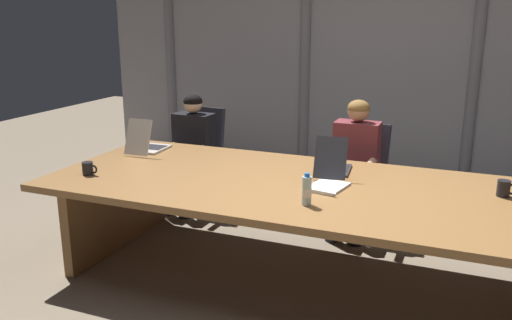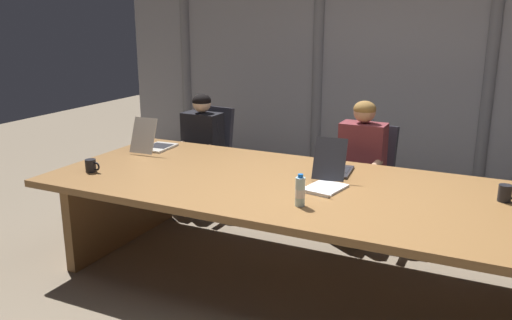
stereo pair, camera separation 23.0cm
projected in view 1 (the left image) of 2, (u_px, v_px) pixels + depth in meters
name	position (u px, v px, depth m)	size (l,w,h in m)	color
ground_plane	(320.00, 281.00, 3.84)	(13.86, 13.86, 0.00)	#7F705B
conference_table	(322.00, 205.00, 3.69)	(3.93, 1.49, 0.72)	olive
curtain_backdrop	(388.00, 47.00, 5.75)	(6.93, 0.17, 3.05)	#9999A0
laptop_left_end	(148.00, 145.00, 4.57)	(0.24, 0.44, 0.30)	beige
laptop_left_mid	(333.00, 166.00, 3.94)	(0.27, 0.47, 0.30)	#2D2D33
office_chair_left_end	(197.00, 169.00, 5.41)	(0.60, 0.61, 0.96)	#2D2D38
office_chair_left_mid	(357.00, 189.00, 4.81)	(0.60, 0.61, 0.92)	#2D2D38
person_left_end	(190.00, 146.00, 5.18)	(0.40, 0.56, 1.12)	black
person_left_mid	(354.00, 160.00, 4.59)	(0.39, 0.55, 1.16)	brown
water_bottle_primary	(306.00, 191.00, 3.28)	(0.06, 0.06, 0.20)	silver
coffee_mug_near	(88.00, 168.00, 3.91)	(0.13, 0.08, 0.10)	black
coffee_mug_far	(504.00, 188.00, 3.44)	(0.13, 0.08, 0.11)	black
spiral_notepad	(327.00, 187.00, 3.62)	(0.27, 0.34, 0.03)	silver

